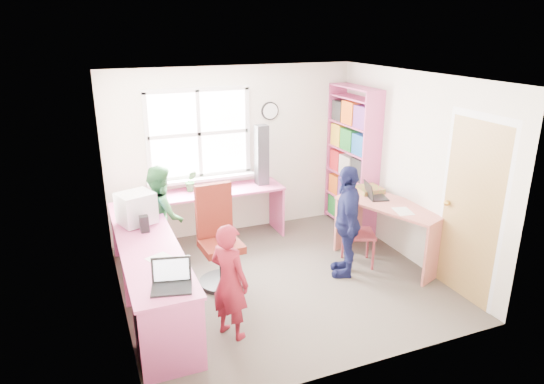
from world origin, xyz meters
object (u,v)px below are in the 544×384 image
(bookshelf, at_px, (352,162))
(laptop_right, at_px, (374,194))
(right_desk, at_px, (391,220))
(person_red, at_px, (230,281))
(laptop_left, at_px, (172,281))
(cd_tower, at_px, (262,155))
(swivel_chair, at_px, (219,242))
(person_navy, at_px, (347,221))
(wooden_chair, at_px, (353,229))
(person_green, at_px, (162,216))
(l_desk, at_px, (174,278))
(crt_monitor, at_px, (136,208))
(potted_plant, at_px, (191,181))

(bookshelf, relative_size, laptop_right, 5.74)
(right_desk, bearing_deg, person_red, 176.08)
(bookshelf, height_order, laptop_left, bookshelf)
(cd_tower, bearing_deg, swivel_chair, -131.17)
(laptop_left, distance_m, person_red, 0.63)
(swivel_chair, distance_m, person_navy, 1.55)
(right_desk, xyz_separation_m, swivel_chair, (-2.19, 0.31, -0.06))
(right_desk, height_order, wooden_chair, wooden_chair)
(laptop_left, bearing_deg, laptop_right, 35.69)
(bookshelf, relative_size, person_navy, 1.52)
(bookshelf, xyz_separation_m, laptop_left, (-3.09, -2.14, -0.20))
(laptop_right, xyz_separation_m, person_green, (-2.61, 0.75, -0.19))
(wooden_chair, relative_size, cd_tower, 1.03)
(cd_tower, height_order, person_red, cd_tower)
(person_green, xyz_separation_m, person_navy, (2.01, -1.10, 0.04))
(l_desk, xyz_separation_m, person_red, (0.44, -0.51, 0.14))
(right_desk, bearing_deg, cd_tower, 107.31)
(person_red, bearing_deg, right_desk, -104.74)
(right_desk, bearing_deg, crt_monitor, 146.58)
(l_desk, bearing_deg, laptop_left, -100.99)
(bookshelf, relative_size, person_green, 1.61)
(potted_plant, height_order, person_red, person_red)
(laptop_left, bearing_deg, wooden_chair, 35.30)
(wooden_chair, height_order, person_red, person_red)
(right_desk, xyz_separation_m, potted_plant, (-2.21, 1.54, 0.33))
(swivel_chair, bearing_deg, person_green, 122.89)
(laptop_right, height_order, person_navy, person_navy)
(swivel_chair, height_order, person_green, person_green)
(laptop_right, distance_m, person_red, 2.52)
(bookshelf, bearing_deg, laptop_left, -145.24)
(right_desk, xyz_separation_m, laptop_left, (-2.96, -0.92, 0.23))
(laptop_right, height_order, potted_plant, potted_plant)
(wooden_chair, bearing_deg, swivel_chair, -166.18)
(cd_tower, bearing_deg, crt_monitor, -156.53)
(swivel_chair, height_order, wooden_chair, swivel_chair)
(crt_monitor, relative_size, cd_tower, 0.55)
(crt_monitor, xyz_separation_m, person_red, (0.66, -1.40, -0.35))
(wooden_chair, bearing_deg, person_red, -134.79)
(laptop_left, bearing_deg, person_navy, 33.36)
(potted_plant, bearing_deg, person_navy, -47.13)
(swivel_chair, height_order, person_navy, person_navy)
(person_green, height_order, person_navy, person_navy)
(crt_monitor, height_order, person_red, person_red)
(crt_monitor, height_order, cd_tower, cd_tower)
(l_desk, relative_size, crt_monitor, 6.31)
(right_desk, height_order, person_navy, person_navy)
(person_green, relative_size, person_navy, 0.94)
(laptop_left, height_order, laptop_right, laptop_right)
(swivel_chair, xyz_separation_m, person_navy, (1.49, -0.39, 0.18))
(right_desk, xyz_separation_m, person_navy, (-0.70, -0.08, 0.12))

